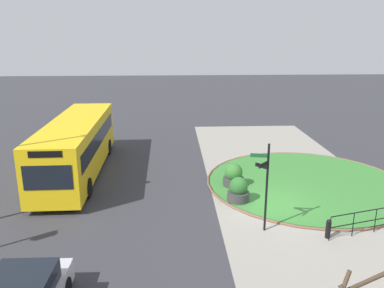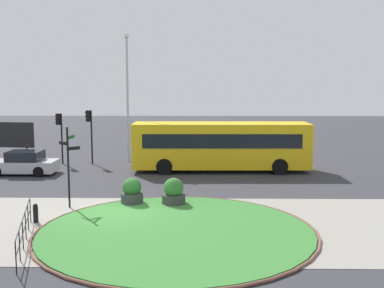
% 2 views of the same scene
% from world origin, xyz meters
% --- Properties ---
extents(ground, '(120.00, 120.00, 0.00)m').
position_xyz_m(ground, '(0.00, 0.00, 0.00)').
color(ground, '#333338').
extents(sidewalk_paving, '(32.00, 8.71, 0.02)m').
position_xyz_m(sidewalk_paving, '(0.00, -1.65, 0.01)').
color(sidewalk_paving, gray).
rests_on(sidewalk_paving, ground).
extents(grass_island, '(10.37, 10.37, 0.10)m').
position_xyz_m(grass_island, '(2.66, -2.50, 0.05)').
color(grass_island, '#387A33').
rests_on(grass_island, ground).
extents(grass_kerb_ring, '(10.68, 10.68, 0.11)m').
position_xyz_m(grass_kerb_ring, '(2.66, -2.50, 0.06)').
color(grass_kerb_ring, brown).
rests_on(grass_kerb_ring, ground).
extents(signpost_directional, '(0.98, 0.73, 3.69)m').
position_xyz_m(signpost_directional, '(-2.34, 1.02, 2.13)').
color(signpost_directional, black).
rests_on(signpost_directional, ground).
extents(bollard_foreground, '(0.20, 0.20, 0.80)m').
position_xyz_m(bollard_foreground, '(-3.08, -1.37, 0.41)').
color(bollard_foreground, black).
rests_on(bollard_foreground, ground).
extents(bus_yellow, '(11.16, 2.78, 3.09)m').
position_xyz_m(bus_yellow, '(4.90, 10.05, 1.66)').
color(bus_yellow, yellow).
rests_on(bus_yellow, ground).
extents(planter_near_signpost, '(1.03, 1.03, 1.27)m').
position_xyz_m(planter_near_signpost, '(0.41, 1.57, 0.57)').
color(planter_near_signpost, '#383838').
rests_on(planter_near_signpost, ground).
extents(planter_kerbside, '(1.09, 1.09, 1.28)m').
position_xyz_m(planter_kerbside, '(2.35, 1.50, 0.57)').
color(planter_kerbside, '#383838').
rests_on(planter_kerbside, ground).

